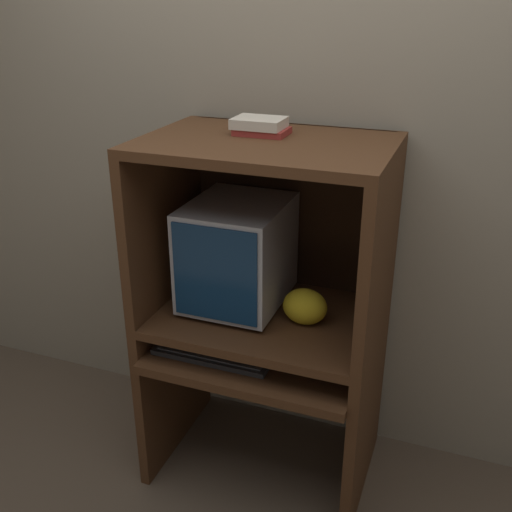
% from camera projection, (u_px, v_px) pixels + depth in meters
% --- Properties ---
extents(ground_plane, '(12.00, 12.00, 0.00)m').
position_uv_depth(ground_plane, '(238.00, 512.00, 2.39)').
color(ground_plane, brown).
extents(wall_back, '(6.00, 0.06, 2.60)m').
position_uv_depth(wall_back, '(297.00, 153.00, 2.45)').
color(wall_back, gray).
rests_on(wall_back, ground_plane).
extents(desk_base, '(0.89, 0.65, 0.62)m').
position_uv_depth(desk_base, '(261.00, 394.00, 2.47)').
color(desk_base, '#4C2D19').
rests_on(desk_base, ground_plane).
extents(desk_monitor_shelf, '(0.89, 0.62, 0.13)m').
position_uv_depth(desk_monitor_shelf, '(265.00, 319.00, 2.37)').
color(desk_monitor_shelf, '#4C2D19').
rests_on(desk_monitor_shelf, desk_base).
extents(hutch_upper, '(0.89, 0.62, 0.68)m').
position_uv_depth(hutch_upper, '(269.00, 203.00, 2.20)').
color(hutch_upper, '#4C2D19').
rests_on(hutch_upper, desk_monitor_shelf).
extents(crt_monitor, '(0.36, 0.44, 0.42)m').
position_uv_depth(crt_monitor, '(237.00, 253.00, 2.34)').
color(crt_monitor, '#B2B2B7').
rests_on(crt_monitor, desk_monitor_shelf).
extents(keyboard, '(0.46, 0.15, 0.03)m').
position_uv_depth(keyboard, '(213.00, 353.00, 2.30)').
color(keyboard, '#2D2D30').
rests_on(keyboard, desk_base).
extents(mouse, '(0.06, 0.04, 0.03)m').
position_uv_depth(mouse, '(283.00, 367.00, 2.21)').
color(mouse, black).
rests_on(mouse, desk_base).
extents(snack_bag, '(0.17, 0.13, 0.14)m').
position_uv_depth(snack_bag, '(305.00, 306.00, 2.25)').
color(snack_bag, gold).
rests_on(snack_bag, desk_monitor_shelf).
extents(book_stack, '(0.20, 0.14, 0.06)m').
position_uv_depth(book_stack, '(260.00, 126.00, 2.15)').
color(book_stack, maroon).
rests_on(book_stack, hutch_upper).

